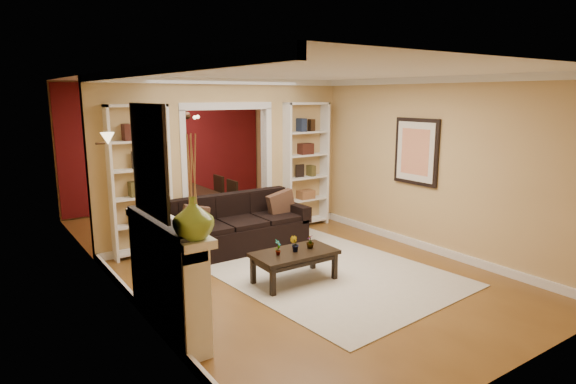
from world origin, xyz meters
TOP-DOWN VIEW (x-y plane):
  - floor at (0.00, 0.00)m, footprint 8.00×8.00m
  - ceiling at (0.00, 0.00)m, footprint 8.00×8.00m
  - wall_back at (0.00, 4.00)m, footprint 8.00×0.00m
  - wall_front at (0.00, -4.00)m, footprint 8.00×0.00m
  - wall_left at (-2.25, 0.00)m, footprint 0.00×8.00m
  - wall_right at (2.25, 0.00)m, footprint 0.00×8.00m
  - partition_wall at (0.00, 1.20)m, footprint 4.50×0.15m
  - red_back_panel at (0.00, 3.97)m, footprint 4.44×0.04m
  - dining_window at (0.00, 3.93)m, footprint 0.78×0.03m
  - area_rug at (0.29, -1.03)m, footprint 2.90×3.86m
  - sofa at (-0.17, 0.45)m, footprint 2.18×0.94m
  - pillow_left at (-0.94, 0.43)m, footprint 0.40×0.17m
  - pillow_right at (0.60, 0.43)m, footprint 0.46×0.13m
  - coffee_table at (-0.27, -1.18)m, footprint 1.11×0.61m
  - plant_left at (-0.52, -1.18)m, footprint 0.13×0.13m
  - plant_center at (-0.27, -1.18)m, footprint 0.14×0.14m
  - plant_right at (-0.01, -1.18)m, footprint 0.14×0.14m
  - bookshelf_left at (-1.55, 1.03)m, footprint 0.90×0.30m
  - bookshelf_right at (1.55, 1.03)m, footprint 0.90×0.30m
  - fireplace at (-2.09, -1.50)m, footprint 0.32×1.70m
  - vase at (-2.09, -2.20)m, footprint 0.47×0.47m
  - mirror at (-2.23, -1.50)m, footprint 0.03×0.95m
  - wall_sconce at (-2.15, 0.55)m, footprint 0.18×0.18m
  - framed_art at (2.21, -1.00)m, footprint 0.04×0.85m
  - dining_table at (-0.13, 2.53)m, footprint 1.68×0.94m
  - dining_chair_nw at (-0.68, 2.23)m, footprint 0.56×0.56m
  - dining_chair_ne at (0.42, 2.23)m, footprint 0.48×0.48m
  - dining_chair_sw at (-0.68, 2.83)m, footprint 0.47×0.47m
  - dining_chair_se at (0.42, 2.83)m, footprint 0.41×0.41m
  - chandelier at (0.00, 2.70)m, footprint 0.50×0.50m

SIDE VIEW (x-z plane):
  - floor at x=0.00m, z-range 0.00..0.00m
  - area_rug at x=0.29m, z-range 0.00..0.01m
  - coffee_table at x=-0.27m, z-range 0.00..0.42m
  - dining_table at x=-0.13m, z-range 0.00..0.59m
  - dining_chair_sw at x=-0.68m, z-range 0.00..0.77m
  - dining_chair_ne at x=0.42m, z-range 0.00..0.81m
  - dining_chair_se at x=0.42m, z-range 0.00..0.82m
  - sofa at x=-0.17m, z-range 0.00..0.85m
  - dining_chair_nw at x=-0.68m, z-range 0.00..0.95m
  - plant_right at x=-0.01m, z-range 0.42..0.60m
  - plant_center at x=-0.27m, z-range 0.42..0.62m
  - plant_left at x=-0.52m, z-range 0.42..0.63m
  - fireplace at x=-2.09m, z-range 0.00..1.16m
  - pillow_left at x=-0.94m, z-range 0.42..0.81m
  - pillow_right at x=0.60m, z-range 0.42..0.88m
  - bookshelf_left at x=-1.55m, z-range 0.00..2.30m
  - bookshelf_right at x=1.55m, z-range 0.00..2.30m
  - red_back_panel at x=0.00m, z-range 0.00..2.64m
  - wall_back at x=0.00m, z-range -2.65..5.35m
  - wall_front at x=0.00m, z-range -2.65..5.35m
  - wall_left at x=-2.25m, z-range -2.65..5.35m
  - wall_right at x=2.25m, z-range -2.65..5.35m
  - partition_wall at x=0.00m, z-range 0.00..2.70m
  - vase at x=-2.09m, z-range 1.16..1.54m
  - dining_window at x=0.00m, z-range 1.06..2.04m
  - framed_art at x=2.21m, z-range 1.02..2.08m
  - mirror at x=-2.23m, z-range 1.25..2.35m
  - wall_sconce at x=-2.15m, z-range 1.72..1.94m
  - chandelier at x=0.00m, z-range 1.87..2.17m
  - ceiling at x=0.00m, z-range 2.70..2.70m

